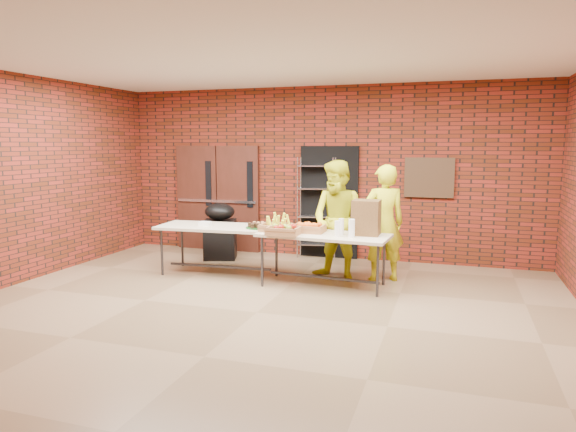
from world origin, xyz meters
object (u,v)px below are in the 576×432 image
at_px(table_left, 219,230).
at_px(coffee_dispenser, 366,218).
at_px(table_right, 324,238).
at_px(volunteer_man, 339,221).
at_px(wire_rack, 316,208).
at_px(volunteer_woman, 384,223).
at_px(covered_grill, 220,231).

height_order(table_left, coffee_dispenser, coffee_dispenser).
relative_size(table_right, volunteer_man, 1.06).
relative_size(wire_rack, volunteer_woman, 1.04).
relative_size(table_left, table_right, 1.01).
distance_m(covered_grill, volunteer_woman, 3.18).
bearing_deg(coffee_dispenser, volunteer_man, 145.74).
distance_m(volunteer_woman, volunteer_man, 0.70).
bearing_deg(wire_rack, volunteer_man, -73.66).
xyz_separation_m(wire_rack, table_right, (0.61, -1.84, -0.21)).
bearing_deg(covered_grill, volunteer_woman, -29.48).
distance_m(table_left, table_right, 1.80).
bearing_deg(table_left, covered_grill, 111.28).
xyz_separation_m(table_left, covered_grill, (-0.50, 1.07, -0.22)).
height_order(coffee_dispenser, volunteer_man, volunteer_man).
bearing_deg(volunteer_man, covered_grill, -179.75).
distance_m(wire_rack, volunteer_man, 1.57).
distance_m(table_left, volunteer_woman, 2.65).
height_order(table_right, volunteer_man, volunteer_man).
bearing_deg(wire_rack, volunteer_woman, -52.65).
bearing_deg(volunteer_man, coffee_dispenser, -16.47).
relative_size(coffee_dispenser, volunteer_woman, 0.28).
bearing_deg(table_left, table_right, -8.10).
relative_size(table_right, covered_grill, 1.91).
bearing_deg(table_right, table_left, 179.78).
xyz_separation_m(wire_rack, coffee_dispenser, (1.22, -1.72, 0.11)).
bearing_deg(table_left, volunteer_man, 5.45).
distance_m(wire_rack, table_right, 1.95).
distance_m(coffee_dispenser, volunteer_man, 0.60).
height_order(table_left, volunteer_man, volunteer_man).
bearing_deg(wire_rack, coffee_dispenser, -66.13).
bearing_deg(coffee_dispenser, table_left, 179.43).
xyz_separation_m(table_right, volunteer_woman, (0.81, 0.60, 0.18)).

